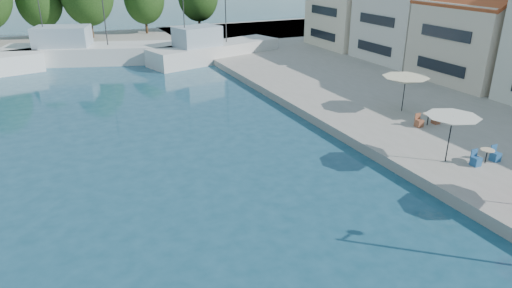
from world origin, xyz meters
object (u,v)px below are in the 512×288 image
trawler_04 (213,51)px  umbrella_white (452,121)px  trawler_03 (87,52)px  umbrella_cream (405,80)px

trawler_04 → umbrella_white: (1.76, -31.21, 1.77)m
trawler_03 → umbrella_cream: trawler_03 is taller
trawler_03 → umbrella_white: size_ratio=6.76×
trawler_03 → umbrella_white: trawler_03 is taller
umbrella_white → umbrella_cream: bearing=64.1°
umbrella_cream → umbrella_white: bearing=-115.9°
trawler_03 → umbrella_cream: (17.89, -28.35, 1.69)m
trawler_04 → umbrella_cream: (5.43, -23.66, 1.69)m
trawler_03 → umbrella_white: (14.22, -35.90, 1.78)m
umbrella_white → umbrella_cream: umbrella_white is taller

